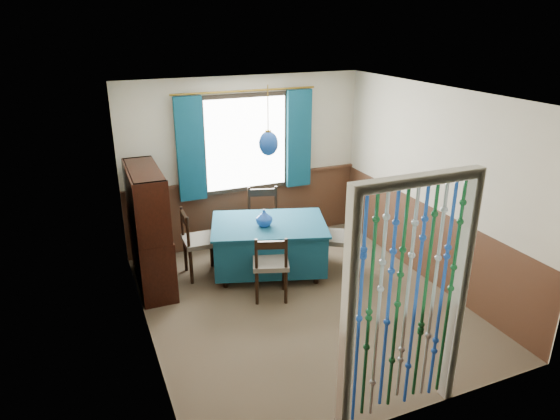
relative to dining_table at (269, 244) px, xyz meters
name	(u,v)px	position (x,y,z in m)	size (l,w,h in m)	color
floor	(302,303)	(0.06, -0.90, -0.42)	(4.00, 4.00, 0.00)	brown
ceiling	(305,94)	(0.06, -0.90, 2.08)	(4.00, 4.00, 0.00)	silver
wall_back	(245,163)	(0.06, 1.10, 0.83)	(3.60, 3.60, 0.00)	beige
wall_front	(413,291)	(0.06, -2.90, 0.83)	(3.60, 3.60, 0.00)	beige
wall_left	(140,232)	(-1.74, -0.90, 0.83)	(4.00, 4.00, 0.00)	beige
wall_right	(433,187)	(1.86, -0.90, 0.83)	(4.00, 4.00, 0.00)	beige
wainscot_back	(247,210)	(0.06, 1.09, 0.08)	(3.60, 3.60, 0.00)	#4B2C1C
wainscot_front	(403,368)	(0.06, -2.88, 0.08)	(3.60, 3.60, 0.00)	#4B2C1C
wainscot_left	(149,297)	(-1.72, -0.90, 0.08)	(4.00, 4.00, 0.00)	#4B2C1C
wainscot_right	(425,242)	(1.85, -0.90, 0.08)	(4.00, 4.00, 0.00)	#4B2C1C
window	(246,143)	(0.06, 1.05, 1.13)	(1.32, 0.12, 1.42)	black
doorway	(406,309)	(0.06, -2.84, 0.63)	(1.16, 0.12, 2.18)	silver
dining_table	(269,244)	(0.00, 0.00, 0.00)	(1.74, 1.44, 0.72)	navy
chair_near	(271,264)	(-0.23, -0.64, 0.04)	(0.54, 0.53, 0.86)	black
chair_far	(263,220)	(0.16, 0.61, 0.09)	(0.58, 0.57, 0.96)	black
chair_left	(198,241)	(-0.89, 0.28, 0.08)	(0.46, 0.48, 0.93)	black
chair_right	(336,238)	(0.83, -0.34, 0.08)	(0.63, 0.64, 0.94)	black
sideboard	(150,245)	(-1.51, 0.27, 0.13)	(0.43, 1.20, 1.56)	black
pendant_lamp	(268,143)	(0.00, 0.00, 1.37)	(0.25, 0.25, 0.86)	olive
vase_table	(264,218)	(-0.09, -0.06, 0.40)	(0.20, 0.20, 0.21)	#153F92
bowl_shelf	(154,211)	(-1.45, 0.06, 0.67)	(0.21, 0.21, 0.05)	beige
vase_sideboard	(150,216)	(-1.45, 0.47, 0.45)	(0.18, 0.18, 0.18)	beige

